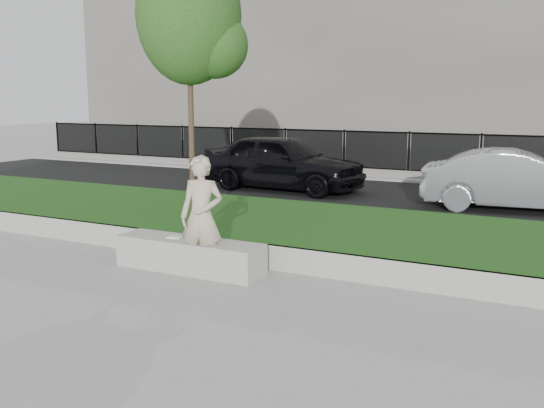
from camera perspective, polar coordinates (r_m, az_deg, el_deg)
The scene contains 13 objects.
ground at distance 8.84m, azimuth -3.65°, elevation -7.77°, with size 90.00×90.00×0.00m, color gray.
grass_bank at distance 11.37m, azimuth 4.09°, elevation -2.67°, with size 34.00×4.00×0.40m, color #15360D.
grass_kerb at distance 9.65m, azimuth -0.49°, elevation -4.97°, with size 34.00×0.08×0.40m, color #9B9991.
street at distance 16.52m, azimuth 11.59°, elevation 0.52°, with size 34.00×7.00×0.04m, color black.
far_pavement at distance 20.84m, azimuth 14.95°, elevation 2.45°, with size 34.00×3.00×0.12m, color gray.
iron_fence at distance 19.82m, azimuth 14.39°, elevation 3.50°, with size 32.00×0.30×1.50m.
building_facade at distance 27.65m, azimuth 18.64°, elevation 14.33°, with size 34.00×10.00×10.00m, color #5D5952.
stone_bench at distance 9.63m, azimuth -7.77°, elevation -4.78°, with size 2.45×0.61×0.50m, color #9B9991.
man at distance 9.17m, azimuth -6.64°, elevation -1.20°, with size 0.67×0.44×1.85m, color beige.
book at distance 9.72m, azimuth -9.12°, elevation -3.09°, with size 0.22×0.16×0.02m, color silver.
young_tree at distance 12.05m, azimuth -7.45°, elevation 16.74°, with size 2.09×2.00×5.11m.
car_dark at distance 17.43m, azimuth 1.01°, elevation 3.99°, with size 1.92×4.78×1.63m, color black.
car_silver at distance 15.38m, azimuth 22.11°, elevation 2.06°, with size 1.52×4.35×1.43m, color #96989E.
Camera 1 is at (4.32, -7.22, 2.71)m, focal length 40.00 mm.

